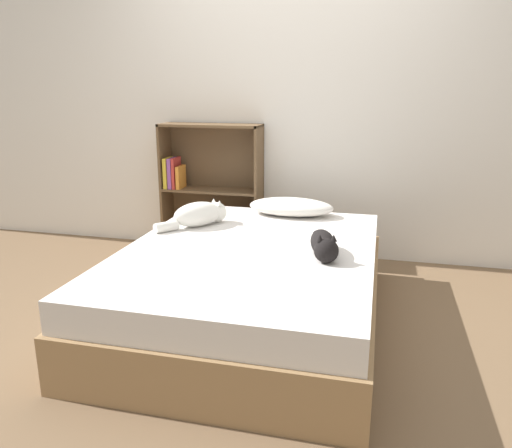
# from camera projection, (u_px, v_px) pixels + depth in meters

# --- Properties ---
(ground_plane) EXTENTS (8.00, 8.00, 0.00)m
(ground_plane) POSITION_uv_depth(u_px,v_px,m) (250.00, 320.00, 2.96)
(ground_plane) COLOR brown
(wall_back) EXTENTS (8.00, 0.06, 2.50)m
(wall_back) POSITION_uv_depth(u_px,v_px,m) (293.00, 98.00, 3.87)
(wall_back) COLOR white
(wall_back) RESTS_ON ground_plane
(bed) EXTENTS (1.43, 1.92, 0.45)m
(bed) POSITION_uv_depth(u_px,v_px,m) (250.00, 285.00, 2.90)
(bed) COLOR #99754C
(bed) RESTS_ON ground_plane
(pillow) EXTENTS (0.60, 0.30, 0.12)m
(pillow) POSITION_uv_depth(u_px,v_px,m) (291.00, 207.00, 3.53)
(pillow) COLOR white
(pillow) RESTS_ON bed
(cat_light) EXTENTS (0.40, 0.45, 0.16)m
(cat_light) POSITION_uv_depth(u_px,v_px,m) (200.00, 214.00, 3.27)
(cat_light) COLOR white
(cat_light) RESTS_ON bed
(cat_dark) EXTENTS (0.21, 0.49, 0.15)m
(cat_dark) POSITION_uv_depth(u_px,v_px,m) (324.00, 245.00, 2.69)
(cat_dark) COLOR black
(cat_dark) RESTS_ON bed
(bookshelf) EXTENTS (0.81, 0.26, 1.05)m
(bookshelf) POSITION_uv_depth(u_px,v_px,m) (210.00, 187.00, 4.09)
(bookshelf) COLOR brown
(bookshelf) RESTS_ON ground_plane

